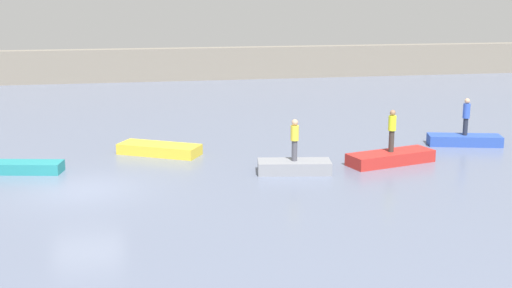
{
  "coord_description": "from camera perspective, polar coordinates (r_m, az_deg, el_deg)",
  "views": [
    {
      "loc": [
        1.75,
        -23.74,
        7.03
      ],
      "look_at": [
        6.9,
        3.2,
        0.7
      ],
      "focal_mm": 46.68,
      "sensor_mm": 36.0,
      "label": 1
    }
  ],
  "objects": [
    {
      "name": "person_yellow_shirt",
      "position": [
        26.03,
        3.33,
        0.54
      ],
      "size": [
        0.32,
        0.32,
        1.66
      ],
      "color": "#4C4C56",
      "rests_on": "rowboat_grey"
    },
    {
      "name": "rowboat_teal",
      "position": [
        28.02,
        -20.1,
        -1.88
      ],
      "size": [
        3.97,
        1.73,
        0.43
      ],
      "primitive_type": "cube",
      "rotation": [
        0.0,
        0.0,
        -0.21
      ],
      "color": "teal",
      "rests_on": "ground_plane"
    },
    {
      "name": "ground_plane",
      "position": [
        24.82,
        -14.44,
        -3.87
      ],
      "size": [
        120.0,
        120.0,
        0.0
      ],
      "primitive_type": "plane",
      "color": "slate"
    },
    {
      "name": "rowboat_grey",
      "position": [
        26.3,
        3.3,
        -1.96
      ],
      "size": [
        3.02,
        1.58,
        0.49
      ],
      "primitive_type": "cube",
      "rotation": [
        0.0,
        0.0,
        -0.16
      ],
      "color": "gray",
      "rests_on": "ground_plane"
    },
    {
      "name": "rowboat_yellow",
      "position": [
        29.52,
        -8.27,
        -0.45
      ],
      "size": [
        3.75,
        2.87,
        0.46
      ],
      "primitive_type": "cube",
      "rotation": [
        0.0,
        0.0,
        -0.51
      ],
      "color": "gold",
      "rests_on": "ground_plane"
    },
    {
      "name": "embankment_wall",
      "position": [
        53.84,
        -12.7,
        6.57
      ],
      "size": [
        80.0,
        1.2,
        2.57
      ],
      "primitive_type": "cube",
      "color": "gray",
      "rests_on": "ground_plane"
    },
    {
      "name": "rowboat_blue",
      "position": [
        32.45,
        17.43,
        0.32
      ],
      "size": [
        3.47,
        1.84,
        0.48
      ],
      "primitive_type": "cube",
      "rotation": [
        0.0,
        0.0,
        -0.26
      ],
      "color": "#2B4CAD",
      "rests_on": "ground_plane"
    },
    {
      "name": "person_hiviz_shirt",
      "position": [
        27.93,
        11.58,
        1.31
      ],
      "size": [
        0.32,
        0.32,
        1.77
      ],
      "color": "#38332D",
      "rests_on": "rowboat_red"
    },
    {
      "name": "rowboat_red",
      "position": [
        28.21,
        11.46,
        -1.16
      ],
      "size": [
        3.94,
        2.12,
        0.51
      ],
      "primitive_type": "cube",
      "rotation": [
        0.0,
        0.0,
        0.26
      ],
      "color": "red",
      "rests_on": "ground_plane"
    },
    {
      "name": "person_blue_shirt",
      "position": [
        32.22,
        17.57,
        2.41
      ],
      "size": [
        0.32,
        0.32,
        1.73
      ],
      "color": "#232838",
      "rests_on": "rowboat_blue"
    }
  ]
}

